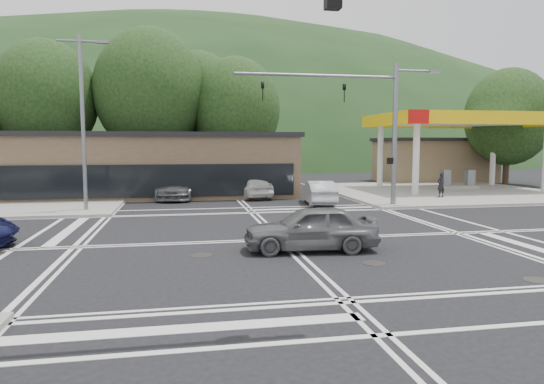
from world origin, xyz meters
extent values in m
plane|color=black|center=(0.00, 0.00, 0.00)|extent=(120.00, 120.00, 0.00)
cube|color=gray|center=(15.00, 15.00, 0.07)|extent=(16.00, 16.00, 0.15)
cylinder|color=silver|center=(12.00, 13.00, 2.50)|extent=(0.44, 0.44, 5.00)
cylinder|color=silver|center=(12.00, 19.00, 2.50)|extent=(0.44, 0.44, 5.00)
cylinder|color=silver|center=(22.00, 19.00, 2.50)|extent=(0.44, 0.44, 5.00)
cube|color=silver|center=(17.00, 16.00, 5.30)|extent=(12.00, 8.00, 0.60)
cube|color=yellow|center=(17.00, 12.00, 5.30)|extent=(12.20, 0.25, 0.90)
cube|color=yellow|center=(17.00, 20.00, 5.30)|extent=(12.20, 0.25, 0.90)
cube|color=yellow|center=(11.00, 16.00, 5.30)|extent=(0.25, 8.20, 0.90)
cube|color=yellow|center=(23.00, 16.00, 5.30)|extent=(0.25, 8.20, 0.90)
cube|color=red|center=(11.50, 11.85, 5.30)|extent=(1.40, 0.12, 0.90)
cube|color=gray|center=(17.00, 16.00, 0.25)|extent=(3.00, 1.00, 0.30)
cube|color=slate|center=(16.00, 16.00, 0.95)|extent=(0.60, 0.50, 1.30)
cube|color=slate|center=(18.00, 16.00, 0.95)|extent=(0.60, 0.50, 1.30)
cube|color=#846B4F|center=(20.00, 25.00, 1.90)|extent=(10.00, 6.00, 3.80)
cube|color=brown|center=(-8.00, 17.00, 2.00)|extent=(24.00, 8.00, 4.00)
ellipsoid|color=#1E3919|center=(0.00, 90.00, 0.00)|extent=(252.00, 126.00, 140.00)
cylinder|color=#382619|center=(-14.00, 24.00, 2.42)|extent=(0.50, 0.50, 4.84)
ellipsoid|color=black|center=(-14.00, 24.00, 7.15)|extent=(8.00, 8.00, 9.20)
cylinder|color=#382619|center=(-6.00, 24.00, 2.64)|extent=(0.50, 0.50, 5.28)
ellipsoid|color=black|center=(-6.00, 24.00, 7.80)|extent=(9.00, 9.00, 10.35)
cylinder|color=#382619|center=(1.00, 24.00, 2.20)|extent=(0.50, 0.50, 4.40)
ellipsoid|color=black|center=(1.00, 24.00, 6.50)|extent=(7.60, 7.60, 8.74)
cylinder|color=#382619|center=(-2.00, 28.00, 2.42)|extent=(0.50, 0.50, 4.84)
ellipsoid|color=black|center=(-2.00, 28.00, 7.15)|extent=(8.40, 8.40, 9.66)
cylinder|color=#382619|center=(24.00, 20.00, 1.98)|extent=(0.50, 0.50, 3.96)
ellipsoid|color=black|center=(24.00, 20.00, 5.85)|extent=(7.20, 7.20, 8.28)
cylinder|color=slate|center=(-8.50, 9.00, 4.50)|extent=(0.20, 0.20, 9.00)
cylinder|color=slate|center=(-8.50, 9.00, 8.70)|extent=(2.20, 0.12, 0.12)
cube|color=slate|center=(-7.40, 9.00, 8.70)|extent=(0.60, 0.25, 0.15)
cylinder|color=slate|center=(8.20, 8.20, 4.00)|extent=(0.28, 0.28, 8.00)
cylinder|color=slate|center=(3.70, 8.20, 7.20)|extent=(9.00, 0.16, 0.16)
imported|color=black|center=(5.20, 8.20, 6.30)|extent=(0.16, 0.20, 1.00)
imported|color=black|center=(0.70, 8.20, 6.30)|extent=(0.16, 0.20, 1.00)
cylinder|color=slate|center=(9.40, 8.20, 7.60)|extent=(2.40, 0.12, 0.12)
cube|color=slate|center=(10.50, 8.20, 7.60)|extent=(0.70, 0.30, 0.15)
cube|color=black|center=(7.95, 8.20, 2.60)|extent=(0.25, 0.30, 0.35)
imported|color=slate|center=(0.61, -1.93, 0.76)|extent=(4.57, 2.16, 1.51)
imported|color=#ABAEB2|center=(4.32, 9.92, 0.70)|extent=(1.96, 4.42, 1.41)
imported|color=silver|center=(1.00, 14.21, 0.77)|extent=(2.43, 4.75, 1.55)
imported|color=#575A5C|center=(-3.93, 14.48, 0.78)|extent=(2.68, 5.56, 1.56)
imported|color=black|center=(12.74, 11.00, 0.94)|extent=(0.67, 0.54, 1.59)
camera|label=1|loc=(-3.60, -17.35, 3.54)|focal=32.00mm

